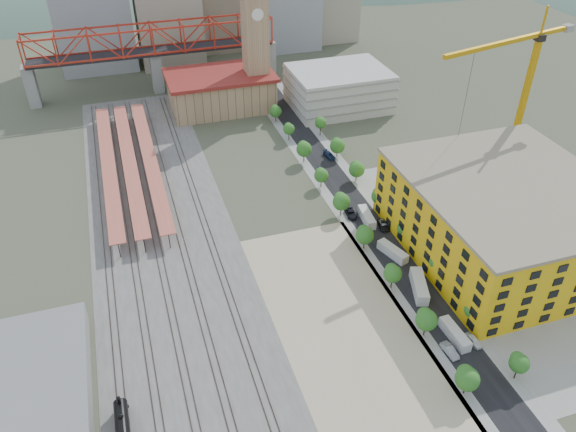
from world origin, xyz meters
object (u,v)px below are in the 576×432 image
object	(u,v)px
car_0	(428,321)
site_trailer_a	(455,334)
clock_tower	(255,27)
site_trailer_d	(367,217)
site_trailer_c	(393,252)
site_trailer_b	(419,286)
tower_crane	(522,79)
construction_building	(505,217)

from	to	relation	value
car_0	site_trailer_a	bearing A→B (deg)	-53.73
clock_tower	site_trailer_d	xyz separation A→B (m)	(8.00, -79.52, -27.49)
site_trailer_c	site_trailer_b	bearing A→B (deg)	-108.37
clock_tower	tower_crane	bearing A→B (deg)	-52.10
clock_tower	site_trailer_c	bearing A→B (deg)	-85.17
construction_building	site_trailer_c	bearing A→B (deg)	168.35
construction_building	site_trailer_c	size ratio (longest dim) A/B	5.84
construction_building	tower_crane	bearing A→B (deg)	54.86
site_trailer_a	tower_crane	bearing A→B (deg)	45.85
tower_crane	site_trailer_b	bearing A→B (deg)	-141.43
site_trailer_a	site_trailer_c	size ratio (longest dim) A/B	1.00
site_trailer_a	site_trailer_d	world-z (taller)	site_trailer_d
car_0	site_trailer_d	bearing A→B (deg)	92.17
site_trailer_a	site_trailer_d	size ratio (longest dim) A/B	0.98
construction_building	site_trailer_c	distance (m)	27.79
construction_building	car_0	xyz separation A→B (m)	(-29.00, -17.34, -8.75)
site_trailer_d	construction_building	bearing A→B (deg)	-32.35
tower_crane	site_trailer_b	size ratio (longest dim) A/B	4.78
site_trailer_b	car_0	xyz separation A→B (m)	(-3.00, -9.58, -0.73)
construction_building	site_trailer_b	bearing A→B (deg)	-163.38
site_trailer_c	car_0	xyz separation A→B (m)	(-3.00, -22.70, -0.52)
construction_building	tower_crane	size ratio (longest dim) A/B	1.04
construction_building	site_trailer_c	xyz separation A→B (m)	(-26.00, 5.36, -8.22)
site_trailer_c	site_trailer_a	bearing A→B (deg)	-108.37
tower_crane	site_trailer_b	world-z (taller)	tower_crane
tower_crane	construction_building	bearing A→B (deg)	-125.14
tower_crane	site_trailer_c	xyz separation A→B (m)	(-46.82, -24.22, -28.89)
tower_crane	clock_tower	bearing A→B (deg)	127.90
clock_tower	site_trailer_a	distance (m)	125.93
tower_crane	site_trailer_b	xyz separation A→B (m)	(-46.82, -37.34, -28.68)
site_trailer_c	site_trailer_d	size ratio (longest dim) A/B	0.98
site_trailer_b	car_0	size ratio (longest dim) A/B	2.62
clock_tower	construction_building	world-z (taller)	clock_tower
site_trailer_c	clock_tower	bearing A→B (deg)	76.46
site_trailer_d	car_0	xyz separation A→B (m)	(-3.00, -37.82, -0.55)
site_trailer_b	construction_building	bearing A→B (deg)	35.29
site_trailer_d	site_trailer_a	bearing A→B (deg)	-84.13
site_trailer_d	car_0	size ratio (longest dim) A/B	2.28
clock_tower	car_0	xyz separation A→B (m)	(5.00, -117.33, -28.03)
site_trailer_d	car_0	world-z (taller)	site_trailer_d
site_trailer_a	site_trailer_b	distance (m)	14.87
clock_tower	site_trailer_c	world-z (taller)	clock_tower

